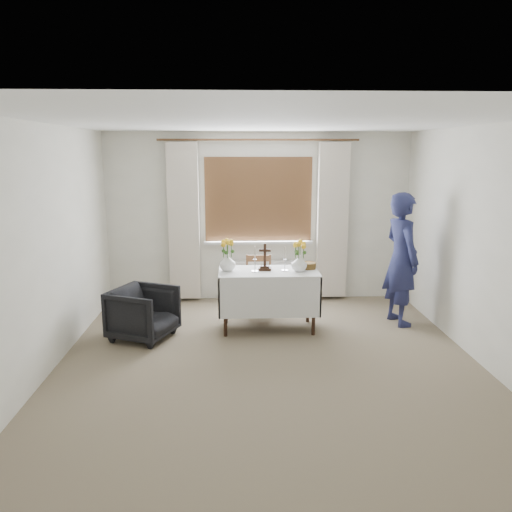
{
  "coord_description": "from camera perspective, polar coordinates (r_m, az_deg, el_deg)",
  "views": [
    {
      "loc": [
        -0.34,
        -4.9,
        2.23
      ],
      "look_at": [
        -0.1,
        0.92,
        0.99
      ],
      "focal_mm": 35.0,
      "sensor_mm": 36.0,
      "label": 1
    }
  ],
  "objects": [
    {
      "name": "ground",
      "position": [
        5.39,
        1.51,
        -12.44
      ],
      "size": [
        5.0,
        5.0,
        0.0
      ],
      "primitive_type": "plane",
      "color": "#7C6956",
      "rests_on": "ground"
    },
    {
      "name": "altar_table",
      "position": [
        6.31,
        1.42,
        -5.06
      ],
      "size": [
        1.24,
        0.64,
        0.76
      ],
      "primitive_type": "cube",
      "color": "white",
      "rests_on": "ground"
    },
    {
      "name": "wooden_chair",
      "position": [
        6.87,
        0.37,
        -3.43
      ],
      "size": [
        0.38,
        0.38,
        0.81
      ],
      "primitive_type": null,
      "rotation": [
        0.0,
        0.0,
        0.01
      ],
      "color": "brown",
      "rests_on": "ground"
    },
    {
      "name": "armchair",
      "position": [
        6.18,
        -12.75,
        -6.39
      ],
      "size": [
        0.9,
        0.89,
        0.63
      ],
      "primitive_type": "imported",
      "rotation": [
        0.0,
        0.0,
        1.17
      ],
      "color": "black",
      "rests_on": "ground"
    },
    {
      "name": "person",
      "position": [
        6.69,
        16.28,
        -0.34
      ],
      "size": [
        0.53,
        0.7,
        1.72
      ],
      "primitive_type": "imported",
      "rotation": [
        0.0,
        0.0,
        1.78
      ],
      "color": "navy",
      "rests_on": "ground"
    },
    {
      "name": "radiator",
      "position": [
        7.58,
        0.28,
        -2.79
      ],
      "size": [
        1.1,
        0.1,
        0.6
      ],
      "primitive_type": "cube",
      "color": "silver",
      "rests_on": "ground"
    },
    {
      "name": "wooden_cross",
      "position": [
        6.21,
        1.02,
        -0.11
      ],
      "size": [
        0.17,
        0.13,
        0.34
      ],
      "primitive_type": null,
      "rotation": [
        0.0,
        0.0,
        -0.13
      ],
      "color": "black",
      "rests_on": "altar_table"
    },
    {
      "name": "candlestick_left",
      "position": [
        6.13,
        -0.13,
        -0.34
      ],
      "size": [
        0.12,
        0.12,
        0.32
      ],
      "primitive_type": null,
      "rotation": [
        0.0,
        0.0,
        -0.4
      ],
      "color": "silver",
      "rests_on": "altar_table"
    },
    {
      "name": "candlestick_right",
      "position": [
        6.18,
        3.32,
        -0.33
      ],
      "size": [
        0.09,
        0.09,
        0.3
      ],
      "primitive_type": null,
      "rotation": [
        0.0,
        0.0,
        0.09
      ],
      "color": "silver",
      "rests_on": "altar_table"
    },
    {
      "name": "flower_vase_left",
      "position": [
        6.2,
        -3.27,
        -0.75
      ],
      "size": [
        0.25,
        0.25,
        0.21
      ],
      "primitive_type": "imported",
      "rotation": [
        0.0,
        0.0,
        0.31
      ],
      "color": "white",
      "rests_on": "altar_table"
    },
    {
      "name": "flower_vase_right",
      "position": [
        6.19,
        4.95,
        -0.82
      ],
      "size": [
        0.2,
        0.2,
        0.2
      ],
      "primitive_type": "imported",
      "rotation": [
        0.0,
        0.0,
        -0.04
      ],
      "color": "white",
      "rests_on": "altar_table"
    },
    {
      "name": "wicker_basket",
      "position": [
        6.36,
        5.94,
        -1.08
      ],
      "size": [
        0.21,
        0.21,
        0.08
      ],
      "primitive_type": "cylinder",
      "rotation": [
        0.0,
        0.0,
        0.01
      ],
      "color": "brown",
      "rests_on": "altar_table"
    }
  ]
}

